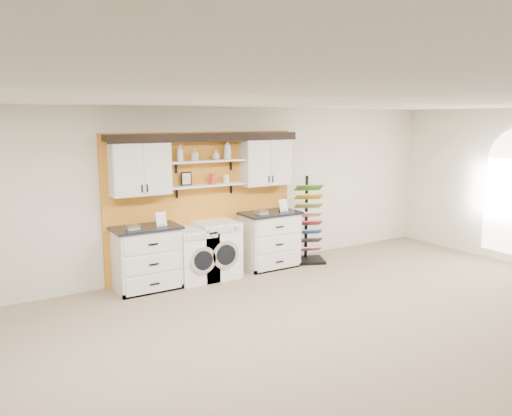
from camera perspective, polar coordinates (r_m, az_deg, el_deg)
floor at (r=5.68m, az=12.66°, el=-17.42°), size 10.00×10.00×0.00m
ceiling at (r=5.05m, az=13.91°, el=12.08°), size 10.00×10.00×0.00m
wall_back at (r=8.45m, az=-6.17°, el=1.88°), size 10.00×0.00×10.00m
accent_panel at (r=8.45m, az=-6.04°, el=0.51°), size 3.40×0.07×2.40m
upper_cabinet_left at (r=7.78m, az=-13.13°, el=4.53°), size 0.90×0.35×0.84m
upper_cabinet_right at (r=8.76m, az=1.07°, el=5.39°), size 0.90×0.35×0.84m
shelf_lower at (r=8.25m, az=-5.59°, el=2.61°), size 1.32×0.28×0.03m
shelf_upper at (r=8.21m, az=-5.64°, el=5.38°), size 1.32×0.28×0.03m
crown_molding at (r=8.20m, az=-5.72°, el=8.15°), size 3.30×0.41×0.13m
picture_frame at (r=8.13m, az=-7.97°, el=3.34°), size 0.18×0.02×0.22m
canister_red at (r=8.28m, az=-4.98°, el=3.31°), size 0.11×0.11×0.16m
canister_cream at (r=8.40m, az=-3.45°, el=3.35°), size 0.10×0.10×0.14m
base_cabinet_left at (r=7.89m, az=-12.37°, el=-5.61°), size 1.01×0.66×0.99m
base_cabinet_right at (r=8.86m, az=1.58°, el=-3.63°), size 1.02×0.66×1.00m
washer at (r=8.18m, az=-7.07°, el=-5.31°), size 0.62×0.71×0.87m
dryer at (r=8.34m, az=-4.57°, el=-4.73°), size 0.67×0.71×0.94m
sample_rack at (r=9.22m, az=5.94°, el=-3.03°), size 0.72×0.67×1.58m
soap_bottle_a at (r=8.01m, az=-8.68°, el=6.24°), size 0.13×0.13×0.26m
soap_bottle_b at (r=8.11m, az=-7.00°, el=6.06°), size 0.12×0.12×0.19m
soap_bottle_c at (r=8.28m, az=-4.62°, el=6.10°), size 0.18×0.18×0.16m
soap_bottle_d at (r=8.37m, az=-3.30°, el=6.74°), size 0.18×0.18×0.33m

